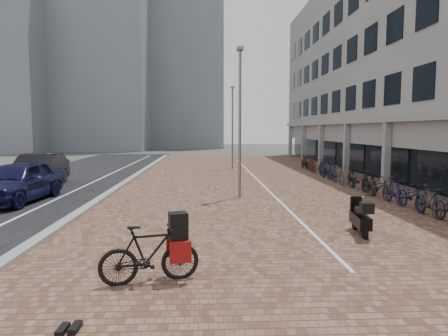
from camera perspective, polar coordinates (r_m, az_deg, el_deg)
ground at (r=11.05m, az=1.46°, el=-9.74°), size 140.00×140.00×0.00m
plaza_brick at (r=22.99m, az=4.30°, el=-1.74°), size 14.50×42.00×0.04m
street_asphalt at (r=24.26m, az=-22.47°, el=-1.78°), size 8.00×50.00×0.03m
curb at (r=23.22m, az=-13.38°, el=-1.66°), size 0.35×42.00×0.14m
lane_line at (r=23.66m, az=-17.91°, el=-1.76°), size 0.12×44.00×0.00m
parking_line at (r=23.01m, az=4.79°, el=-1.68°), size 0.10×30.00×0.00m
office_building at (r=30.48m, az=25.17°, el=15.47°), size 8.40×40.00×15.00m
bg_towers at (r=62.09m, az=-15.82°, el=15.57°), size 33.00×23.00×32.00m
car_navy at (r=17.98m, az=-27.43°, el=-1.73°), size 2.36×5.05×1.67m
car_dark at (r=22.27m, az=-24.97°, el=-0.32°), size 2.22×5.26×1.69m
hero_bike at (r=7.79m, az=-10.60°, el=-11.87°), size 1.96×0.97×1.33m
shoes at (r=6.52m, az=-21.37°, el=-20.88°), size 0.43×0.36×0.10m
scooter_mid at (r=11.71m, az=18.93°, el=-6.62°), size 0.63×1.52×1.01m
lamp_near at (r=16.84m, az=2.27°, el=6.22°), size 0.12×0.12×6.23m
lamp_far at (r=29.20m, az=1.21°, el=5.65°), size 0.12×0.12×5.95m
bike_row at (r=22.23m, az=16.73°, el=-0.88°), size 1.41×20.44×1.05m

